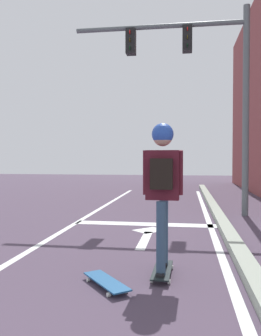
{
  "coord_description": "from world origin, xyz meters",
  "views": [
    {
      "loc": [
        2.72,
        0.55,
        1.44
      ],
      "look_at": [
        1.52,
        8.3,
        1.21
      ],
      "focal_mm": 38.2,
      "sensor_mm": 36.0,
      "label": 1
    }
  ],
  "objects_px": {
    "skateboard": "(162,270)",
    "skater": "(162,176)",
    "spare_skateboard": "(106,282)",
    "traffic_signal_mast": "(199,70)"
  },
  "relations": [
    {
      "from": "spare_skateboard",
      "to": "skateboard",
      "type": "bearing_deg",
      "value": 38.77
    },
    {
      "from": "skater",
      "to": "spare_skateboard",
      "type": "relative_size",
      "value": 2.41
    },
    {
      "from": "skateboard",
      "to": "skater",
      "type": "xyz_separation_m",
      "value": [
        -0.0,
        -0.01,
        1.15
      ]
    },
    {
      "from": "skateboard",
      "to": "spare_skateboard",
      "type": "relative_size",
      "value": 1.09
    },
    {
      "from": "spare_skateboard",
      "to": "traffic_signal_mast",
      "type": "height_order",
      "value": "traffic_signal_mast"
    },
    {
      "from": "skater",
      "to": "traffic_signal_mast",
      "type": "distance_m",
      "value": 5.44
    },
    {
      "from": "skater",
      "to": "traffic_signal_mast",
      "type": "xyz_separation_m",
      "value": [
        0.6,
        4.84,
        2.41
      ]
    },
    {
      "from": "spare_skateboard",
      "to": "traffic_signal_mast",
      "type": "xyz_separation_m",
      "value": [
        1.19,
        5.3,
        3.57
      ]
    },
    {
      "from": "traffic_signal_mast",
      "to": "skater",
      "type": "bearing_deg",
      "value": -97.07
    },
    {
      "from": "skateboard",
      "to": "skater",
      "type": "height_order",
      "value": "skater"
    }
  ]
}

